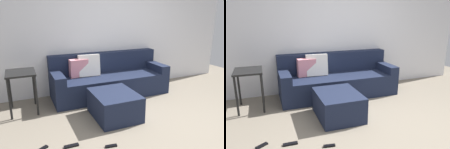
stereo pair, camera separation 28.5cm
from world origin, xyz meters
TOP-DOWN VIEW (x-y plane):
  - ground_plane at (0.00, 0.00)m, footprint 7.90×7.90m
  - wall_back at (0.00, 2.13)m, footprint 6.08×0.10m
  - couch_sectional at (-0.24, 1.71)m, footprint 2.37×0.86m
  - ottoman at (-0.56, 0.70)m, footprint 0.68×0.84m
  - side_table at (-1.93, 1.52)m, footprint 0.47×0.56m
  - remote_near_ottoman at (-0.95, -0.07)m, footprint 0.16×0.06m
  - remote_by_storage_bin at (-1.42, 0.14)m, footprint 0.19×0.06m
  - remote_under_side_table at (-1.78, 0.22)m, footprint 0.16×0.13m

SIDE VIEW (x-z plane):
  - ground_plane at x=0.00m, z-range 0.00..0.00m
  - remote_near_ottoman at x=-0.95m, z-range 0.00..0.02m
  - remote_by_storage_bin at x=-1.42m, z-range 0.00..0.02m
  - remote_under_side_table at x=-1.78m, z-range 0.00..0.02m
  - ottoman at x=-0.56m, z-range 0.00..0.42m
  - couch_sectional at x=-0.24m, z-range -0.11..0.76m
  - side_table at x=-1.93m, z-range 0.23..0.95m
  - wall_back at x=0.00m, z-range 0.00..2.67m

